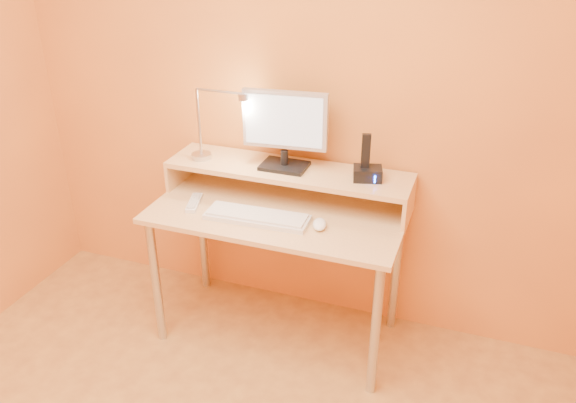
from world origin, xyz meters
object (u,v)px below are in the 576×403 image
at_px(keyboard, 257,217).
at_px(remote_control, 194,203).
at_px(monitor_panel, 285,120).
at_px(phone_dock, 368,174).
at_px(mouse, 320,224).
at_px(lamp_base, 201,156).

height_order(keyboard, remote_control, keyboard).
height_order(monitor_panel, phone_dock, monitor_panel).
distance_m(phone_dock, remote_control, 0.84).
xyz_separation_m(keyboard, mouse, (0.29, 0.02, 0.01)).
relative_size(monitor_panel, remote_control, 2.19).
xyz_separation_m(mouse, remote_control, (-0.64, 0.01, -0.01)).
bearing_deg(mouse, phone_dock, 42.53).
bearing_deg(phone_dock, monitor_panel, 163.62).
distance_m(phone_dock, mouse, 0.33).
height_order(lamp_base, mouse, lamp_base).
distance_m(mouse, remote_control, 0.64).
height_order(phone_dock, keyboard, phone_dock).
height_order(lamp_base, remote_control, lamp_base).
xyz_separation_m(phone_dock, keyboard, (-0.45, -0.26, -0.18)).
bearing_deg(mouse, keyboard, 170.05).
bearing_deg(remote_control, mouse, -17.42).
xyz_separation_m(monitor_panel, keyboard, (-0.04, -0.27, -0.39)).
bearing_deg(lamp_base, phone_dock, 2.05).
height_order(keyboard, mouse, mouse).
xyz_separation_m(lamp_base, remote_control, (0.05, -0.19, -0.16)).
bearing_deg(keyboard, remote_control, 171.66).
distance_m(monitor_panel, lamp_base, 0.49).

